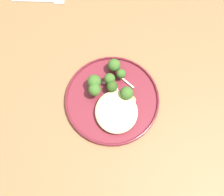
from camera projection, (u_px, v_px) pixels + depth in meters
ground at (116, 154)px, 1.53m from camera, size 6.00×6.00×0.00m
wooden_dining_table at (119, 123)px, 0.91m from camera, size 1.40×1.00×0.74m
dinner_plate at (112, 99)px, 0.85m from camera, size 0.29×0.29×0.02m
noodle_bed at (116, 112)px, 0.82m from camera, size 0.13×0.13×0.03m
seared_scallop_rear_pale at (108, 124)px, 0.81m from camera, size 0.02×0.02×0.01m
seared_scallop_left_edge at (120, 104)px, 0.83m from camera, size 0.02×0.02×0.01m
seared_scallop_front_small at (107, 106)px, 0.82m from camera, size 0.02×0.02×0.02m
seared_scallop_half_hidden at (113, 110)px, 0.82m from camera, size 0.03×0.03×0.02m
seared_scallop_on_noodles at (106, 113)px, 0.82m from camera, size 0.03×0.03×0.02m
seared_scallop_tilted_round at (132, 100)px, 0.83m from camera, size 0.03×0.03×0.01m
seared_scallop_center_golden at (119, 97)px, 0.84m from camera, size 0.03×0.03×0.01m
broccoli_floret_left_leaning at (112, 87)px, 0.83m from camera, size 0.03×0.03×0.05m
broccoli_floret_right_tilted at (94, 82)px, 0.83m from camera, size 0.04×0.04×0.06m
broccoli_floret_beside_noodles at (94, 90)px, 0.82m from camera, size 0.04×0.04×0.06m
broccoli_floret_tall_stalk at (127, 93)px, 0.82m from camera, size 0.04×0.04×0.06m
broccoli_floret_split_head at (121, 74)px, 0.85m from camera, size 0.03×0.03×0.04m
broccoli_floret_rear_charred at (110, 79)px, 0.84m from camera, size 0.03×0.03×0.05m
broccoli_floret_small_sprig at (114, 65)px, 0.85m from camera, size 0.04×0.04×0.05m
onion_sliver_long_sliver at (110, 83)px, 0.86m from camera, size 0.02×0.04×0.00m
onion_sliver_pale_crescent at (127, 82)px, 0.86m from camera, size 0.05×0.04×0.00m
onion_sliver_short_strip at (118, 92)px, 0.85m from camera, size 0.04×0.01×0.00m
dinner_fork at (40, 0)px, 0.98m from camera, size 0.05×0.19×0.00m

